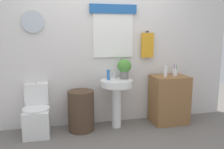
# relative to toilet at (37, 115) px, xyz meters

# --- Properties ---
(back_wall) EXTENTS (4.40, 0.18, 2.60)m
(back_wall) POSITION_rel_toilet_xyz_m (1.04, 0.26, 1.02)
(back_wall) COLOR silver
(back_wall) RESTS_ON ground_plane
(toilet) EXTENTS (0.38, 0.51, 0.75)m
(toilet) POSITION_rel_toilet_xyz_m (0.00, 0.00, 0.00)
(toilet) COLOR white
(toilet) RESTS_ON ground_plane
(laundry_hamper) EXTENTS (0.40, 0.40, 0.62)m
(laundry_hamper) POSITION_rel_toilet_xyz_m (0.65, -0.03, 0.02)
(laundry_hamper) COLOR #4C3828
(laundry_hamper) RESTS_ON ground_plane
(pedestal_sink) EXTENTS (0.51, 0.51, 0.76)m
(pedestal_sink) POSITION_rel_toilet_xyz_m (1.20, -0.03, 0.29)
(pedestal_sink) COLOR white
(pedestal_sink) RESTS_ON ground_plane
(faucet) EXTENTS (0.03, 0.03, 0.10)m
(faucet) POSITION_rel_toilet_xyz_m (1.20, 0.09, 0.53)
(faucet) COLOR silver
(faucet) RESTS_ON pedestal_sink
(wooden_cabinet) EXTENTS (0.57, 0.44, 0.79)m
(wooden_cabinet) POSITION_rel_toilet_xyz_m (2.10, -0.03, 0.11)
(wooden_cabinet) COLOR olive
(wooden_cabinet) RESTS_ON ground_plane
(soap_bottle) EXTENTS (0.05, 0.05, 0.16)m
(soap_bottle) POSITION_rel_toilet_xyz_m (1.08, 0.02, 0.56)
(soap_bottle) COLOR #2D6BB7
(soap_bottle) RESTS_ON pedestal_sink
(potted_plant) EXTENTS (0.22, 0.22, 0.32)m
(potted_plant) POSITION_rel_toilet_xyz_m (1.34, 0.03, 0.66)
(potted_plant) COLOR slate
(potted_plant) RESTS_ON pedestal_sink
(lotion_bottle) EXTENTS (0.05, 0.05, 0.17)m
(lotion_bottle) POSITION_rel_toilet_xyz_m (2.00, -0.07, 0.59)
(lotion_bottle) COLOR white
(lotion_bottle) RESTS_ON wooden_cabinet
(toothbrush_cup) EXTENTS (0.08, 0.08, 0.19)m
(toothbrush_cup) POSITION_rel_toilet_xyz_m (2.20, -0.01, 0.55)
(toothbrush_cup) COLOR silver
(toothbrush_cup) RESTS_ON wooden_cabinet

